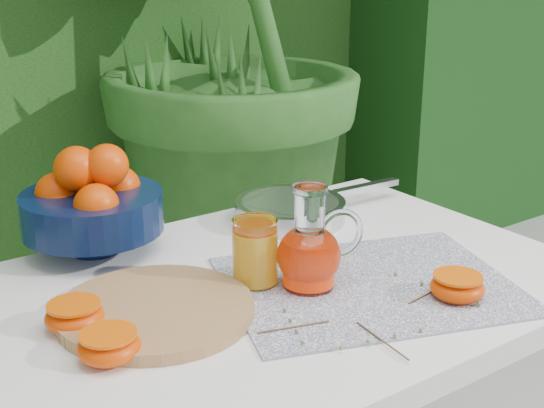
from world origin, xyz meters
TOP-DOWN VIEW (x-y plane):
  - potted_plant_right at (0.65, 1.29)m, footprint 2.79×2.79m
  - white_table at (0.05, -0.01)m, footprint 1.00×0.70m
  - placemat at (0.15, -0.11)m, footprint 0.55×0.49m
  - cutting_board at (-0.18, -0.00)m, footprint 0.31×0.31m
  - fruit_bowl at (-0.15, 0.29)m, footprint 0.31×0.31m
  - juice_pitcher at (0.07, -0.06)m, footprint 0.16×0.13m
  - juice_tumbler at (0.01, 0.00)m, footprint 0.08×0.08m
  - saute_pan at (0.24, 0.21)m, footprint 0.40×0.23m
  - orange_halves at (-0.11, -0.09)m, footprint 0.62×0.35m
  - thyme_sprigs at (0.08, -0.20)m, footprint 0.38×0.21m

SIDE VIEW (x-z plane):
  - white_table at x=0.05m, z-range 0.29..1.04m
  - placemat at x=0.15m, z-range 0.75..0.75m
  - thyme_sprigs at x=0.08m, z-range 0.75..0.76m
  - cutting_board at x=-0.18m, z-range 0.75..0.77m
  - orange_halves at x=-0.11m, z-range 0.75..0.79m
  - saute_pan at x=0.24m, z-range 0.75..0.79m
  - juice_tumbler at x=0.01m, z-range 0.75..0.86m
  - juice_pitcher at x=0.07m, z-range 0.73..0.90m
  - fruit_bowl at x=-0.15m, z-range 0.74..0.94m
  - potted_plant_right at x=0.65m, z-range 0.00..1.99m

